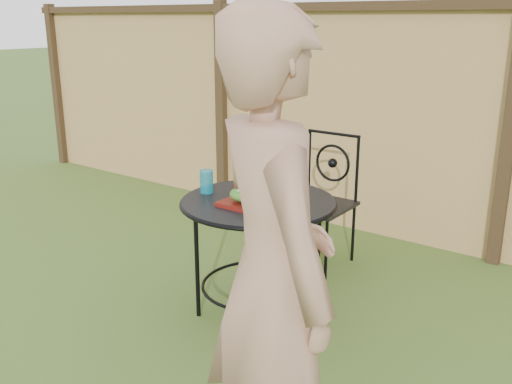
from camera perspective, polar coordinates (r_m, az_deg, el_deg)
ground at (r=3.46m, az=-9.53°, el=-13.41°), size 60.00×60.00×0.00m
fence at (r=4.83m, az=8.94°, el=7.36°), size 8.00×0.12×1.90m
patio_table at (r=3.37m, az=0.26°, el=-3.04°), size 0.92×0.92×0.72m
patio_chair at (r=4.16m, az=6.53°, el=-0.42°), size 0.46×0.46×0.95m
diner at (r=1.94m, az=1.70°, el=-8.64°), size 0.78×0.72×1.80m
salad_plate at (r=3.23m, az=-0.80°, el=-1.09°), size 0.27×0.27×0.02m
salad at (r=3.22m, az=-0.80°, el=-0.21°), size 0.21×0.21×0.08m
fork at (r=3.18m, az=-0.67°, el=2.00°), size 0.01×0.01×0.18m
drinking_glass at (r=3.46m, az=-4.97°, el=1.06°), size 0.08×0.08×0.14m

